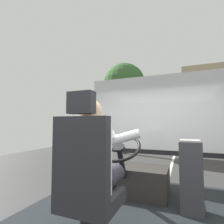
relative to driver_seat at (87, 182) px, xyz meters
The scene contains 7 objects.
ground 9.31m from the driver_seat, 88.51° to the left, with size 18.00×44.00×0.06m.
driver_seat is the anchor object (origin of this frame).
bus_driver 0.22m from the driver_seat, 90.00° to the left, with size 0.77×0.59×0.81m.
steering_console 1.30m from the driver_seat, 90.00° to the left, with size 1.10×1.04×0.88m.
fare_box 1.29m from the driver_seat, 49.83° to the left, with size 0.25×0.24×0.84m.
windshield_panel 2.10m from the driver_seat, 83.26° to the left, with size 2.50×0.08×1.48m.
street_tree 9.66m from the driver_seat, 106.16° to the left, with size 2.57×2.57×5.49m.
Camera 1 is at (0.52, -1.72, 1.78)m, focal length 28.16 mm.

